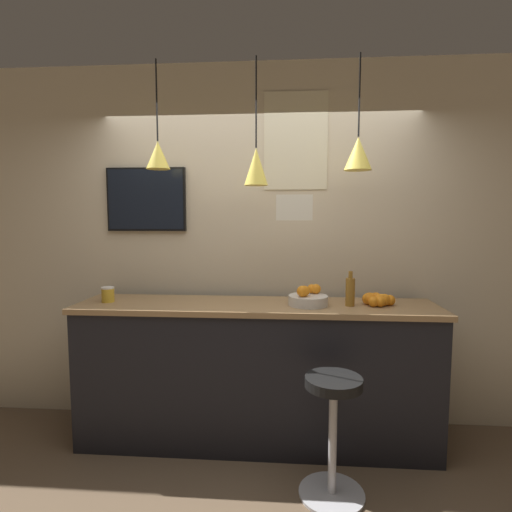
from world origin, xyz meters
The scene contains 14 objects.
ground_plane centered at (0.00, 0.00, 0.00)m, with size 14.00×14.00×0.00m, color brown.
back_wall centered at (0.00, 0.92, 1.45)m, with size 8.00×0.06×2.90m.
service_counter centered at (0.00, 0.53, 0.53)m, with size 2.63×0.57×1.06m.
bar_stool centered at (0.50, -0.03, 0.48)m, with size 0.40×0.40×0.74m.
fruit_bowl centered at (0.38, 0.51, 1.11)m, with size 0.28×0.28×0.15m.
orange_pile centered at (0.88, 0.54, 1.10)m, with size 0.23×0.21×0.09m.
juice_bottle centered at (0.67, 0.50, 1.16)m, with size 0.07×0.07×0.25m.
spread_jar centered at (-1.11, 0.50, 1.11)m, with size 0.09×0.09×0.11m.
pendant_lamp_left centered at (-0.71, 0.54, 2.14)m, with size 0.17×0.17×0.77m.
pendant_lamp_middle centered at (0.00, 0.54, 2.05)m, with size 0.17×0.17×0.89m.
pendant_lamp_right centered at (0.71, 0.54, 2.13)m, with size 0.19×0.19×0.79m.
mounted_tv centered at (-0.92, 0.87, 1.83)m, with size 0.65×0.04×0.51m.
hanging_menu_board centered at (0.27, 0.33, 1.75)m, with size 0.24×0.01×0.17m.
wall_poster centered at (0.29, 0.89, 2.28)m, with size 0.50×0.01×0.76m.
Camera 1 is at (0.22, -2.33, 1.68)m, focal length 28.00 mm.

